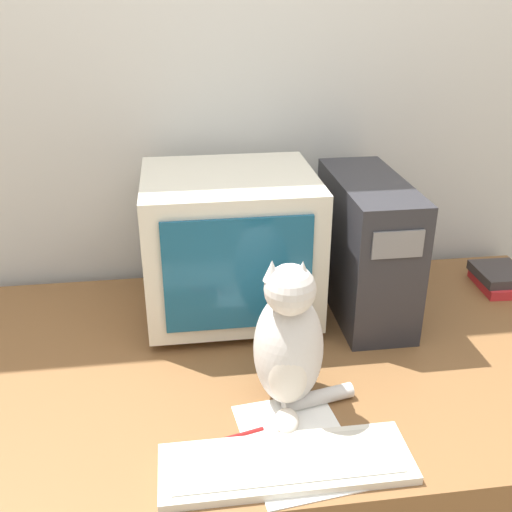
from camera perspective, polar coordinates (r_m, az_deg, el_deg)
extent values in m
cube|color=silver|center=(1.83, -0.31, 13.59)|extent=(7.00, 0.05, 2.50)
cube|color=brown|center=(1.77, 2.23, -19.47)|extent=(1.74, 0.96, 0.75)
cube|color=beige|center=(1.72, -2.35, -4.73)|extent=(0.32, 0.24, 0.02)
cube|color=beige|center=(1.62, -2.48, 1.40)|extent=(0.45, 0.40, 0.37)
cube|color=navy|center=(1.44, -1.69, -1.82)|extent=(0.36, 0.01, 0.29)
cube|color=#28282D|center=(1.68, 10.41, 0.91)|extent=(0.18, 0.44, 0.38)
cube|color=slate|center=(1.44, 13.37, 1.07)|extent=(0.13, 0.01, 0.07)
cube|color=silver|center=(1.23, 2.89, -19.17)|extent=(0.49, 0.16, 0.02)
cube|color=beige|center=(1.22, 2.90, -18.81)|extent=(0.44, 0.12, 0.00)
ellipsoid|color=silver|center=(1.32, 3.09, -8.78)|extent=(0.18, 0.20, 0.26)
ellipsoid|color=beige|center=(1.27, 3.05, -11.18)|extent=(0.09, 0.06, 0.15)
sphere|color=silver|center=(1.21, 3.26, -3.21)|extent=(0.13, 0.13, 0.11)
cone|color=silver|center=(1.19, 1.53, -1.39)|extent=(0.04, 0.04, 0.04)
cone|color=silver|center=(1.19, 4.52, -1.46)|extent=(0.04, 0.04, 0.04)
ellipsoid|color=beige|center=(1.30, 2.94, -15.45)|extent=(0.07, 0.08, 0.04)
cylinder|color=silver|center=(1.37, 5.91, -13.25)|extent=(0.17, 0.07, 0.03)
cube|color=red|center=(1.97, 21.95, -2.42)|extent=(0.12, 0.17, 0.03)
cube|color=#383333|center=(1.97, 22.20, -1.56)|extent=(0.14, 0.16, 0.03)
cylinder|color=maroon|center=(1.29, -2.12, -16.82)|extent=(0.13, 0.04, 0.01)
cube|color=white|center=(1.28, 3.98, -17.46)|extent=(0.24, 0.32, 0.00)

